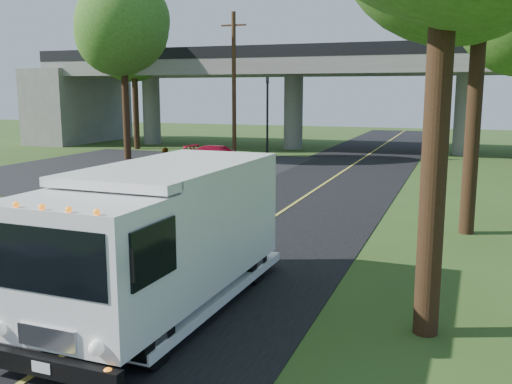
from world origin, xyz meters
The scene contains 12 objects.
ground centered at (0.00, 0.00, 0.00)m, with size 120.00×120.00×0.00m, color #324B1B.
road centered at (0.00, 10.00, 0.01)m, with size 7.00×90.00×0.02m, color black.
parking_lot centered at (-11.00, 18.00, 0.01)m, with size 16.00×18.00×0.01m, color black.
lane_line centered at (0.00, 10.00, 0.03)m, with size 0.12×90.00×0.01m, color gold.
overpass centered at (0.00, 32.00, 4.56)m, with size 54.00×10.00×7.30m.
traffic_signal centered at (-6.00, 26.00, 3.20)m, with size 0.18×0.22×5.20m.
utility_pole centered at (-7.50, 24.00, 4.59)m, with size 1.60×0.26×9.00m.
tree_left_lot centered at (-13.79, 21.84, 7.90)m, with size 5.60×5.50×10.50m.
tree_left_far centered at (-16.79, 27.84, 7.45)m, with size 5.26×5.16×9.89m.
step_van centered at (0.58, 0.36, 1.55)m, with size 2.68×6.87×2.86m.
red_sedan centered at (-7.17, 20.98, 0.59)m, with size 1.65×4.07×1.18m, color maroon.
pedestrian centered at (-6.93, 14.14, 0.86)m, with size 0.63×0.41×1.72m, color gray.
Camera 1 is at (5.92, -9.09, 4.28)m, focal length 40.00 mm.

